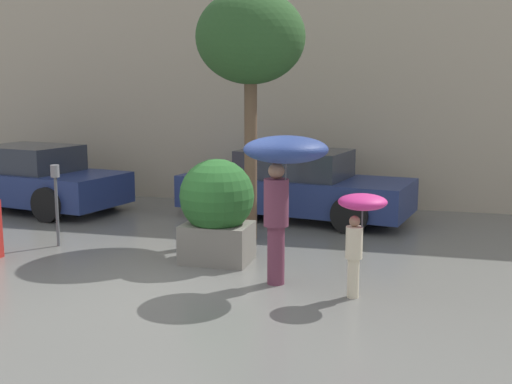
{
  "coord_description": "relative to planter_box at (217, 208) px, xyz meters",
  "views": [
    {
      "loc": [
        3.23,
        -7.44,
        2.61
      ],
      "look_at": [
        0.8,
        1.6,
        1.05
      ],
      "focal_mm": 45.0,
      "sensor_mm": 36.0,
      "label": 1
    }
  ],
  "objects": [
    {
      "name": "planter_box",
      "position": [
        0.0,
        0.0,
        0.0
      ],
      "size": [
        1.11,
        1.11,
        1.55
      ],
      "color": "gray",
      "rests_on": "ground"
    },
    {
      "name": "ground_plane",
      "position": [
        -0.25,
        -1.41,
        -0.82
      ],
      "size": [
        40.0,
        40.0,
        0.0
      ],
      "primitive_type": "plane",
      "color": "slate"
    },
    {
      "name": "person_adult",
      "position": [
        1.2,
        -0.88,
        0.78
      ],
      "size": [
        1.09,
        1.09,
        1.98
      ],
      "rotation": [
        0.0,
        0.0,
        -0.4
      ],
      "color": "brown",
      "rests_on": "ground"
    },
    {
      "name": "parked_car_near",
      "position": [
        0.46,
        3.47,
        -0.19
      ],
      "size": [
        4.75,
        2.52,
        1.36
      ],
      "rotation": [
        0.0,
        0.0,
        1.4
      ],
      "color": "navy",
      "rests_on": "ground"
    },
    {
      "name": "person_child",
      "position": [
        2.22,
        -1.15,
        0.2
      ],
      "size": [
        0.6,
        0.6,
        1.31
      ],
      "rotation": [
        0.0,
        0.0,
        -0.22
      ],
      "color": "beige",
      "rests_on": "ground"
    },
    {
      "name": "building_facade",
      "position": [
        -0.25,
        5.09,
        2.18
      ],
      "size": [
        18.0,
        0.3,
        6.0
      ],
      "color": "#B7A88E",
      "rests_on": "ground"
    },
    {
      "name": "parking_meter",
      "position": [
        -2.82,
        0.21,
        0.14
      ],
      "size": [
        0.14,
        0.14,
        1.34
      ],
      "color": "#595B60",
      "rests_on": "ground"
    },
    {
      "name": "street_tree",
      "position": [
        0.09,
        1.53,
        2.52
      ],
      "size": [
        1.81,
        1.81,
        4.16
      ],
      "color": "brown",
      "rests_on": "ground"
    },
    {
      "name": "parked_car_far",
      "position": [
        -5.15,
        2.93,
        -0.19
      ],
      "size": [
        4.37,
        2.53,
        1.36
      ],
      "rotation": [
        0.0,
        0.0,
        1.38
      ],
      "color": "navy",
      "rests_on": "ground"
    }
  ]
}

